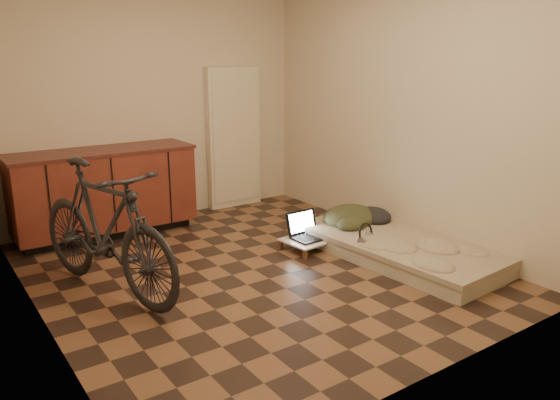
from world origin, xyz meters
TOP-DOWN VIEW (x-y plane):
  - room_shell at (0.00, 0.00)m, footprint 3.50×4.00m
  - cabinets at (-0.75, 1.70)m, footprint 1.84×0.62m
  - appliance_panel at (0.95, 1.94)m, footprint 0.70×0.10m
  - bicycle at (-1.20, 0.26)m, footprint 0.99×1.89m
  - futon at (1.30, -0.50)m, footprint 1.09×2.06m
  - clothing_pile at (1.35, 0.14)m, footprint 0.65×0.56m
  - headphones at (0.98, -0.39)m, footprint 0.30×0.28m
  - lap_desk at (0.80, 0.15)m, footprint 0.66×0.46m
  - laptop at (0.75, 0.19)m, footprint 0.36×0.33m
  - mouse at (0.99, 0.10)m, footprint 0.08×0.11m

SIDE VIEW (x-z plane):
  - futon at x=1.30m, z-range 0.00..0.17m
  - lap_desk at x=0.80m, z-range 0.04..0.14m
  - mouse at x=0.99m, z-range 0.10..0.14m
  - laptop at x=0.75m, z-range 0.03..0.28m
  - headphones at x=0.98m, z-range 0.17..0.34m
  - clothing_pile at x=1.35m, z-range 0.17..0.42m
  - cabinets at x=-0.75m, z-range 0.01..0.92m
  - bicycle at x=-1.20m, z-range 0.00..1.17m
  - appliance_panel at x=0.95m, z-range 0.00..1.70m
  - room_shell at x=0.00m, z-range 0.00..2.60m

